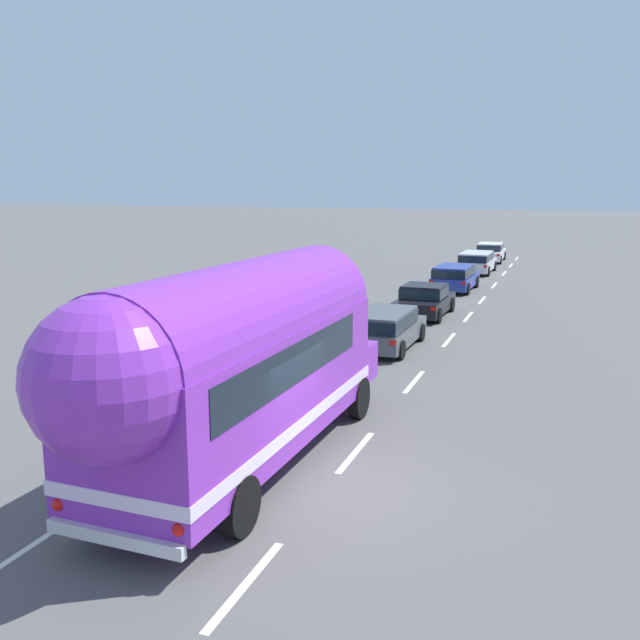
{
  "coord_description": "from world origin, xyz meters",
  "views": [
    {
      "loc": [
        4.04,
        -11.41,
        5.55
      ],
      "look_at": [
        -1.56,
        3.83,
        2.37
      ],
      "focal_mm": 38.74,
      "sensor_mm": 36.0,
      "label": 1
    }
  ],
  "objects_px": {
    "car_second": "(424,299)",
    "painted_bus": "(235,360)",
    "car_fourth": "(477,261)",
    "car_third": "(454,276)",
    "car_lead": "(386,327)",
    "car_fifth": "(490,251)"
  },
  "relations": [
    {
      "from": "car_second",
      "to": "painted_bus",
      "type": "bearing_deg",
      "value": -90.0
    },
    {
      "from": "car_second",
      "to": "car_fourth",
      "type": "distance_m",
      "value": 15.65
    },
    {
      "from": "car_third",
      "to": "car_lead",
      "type": "bearing_deg",
      "value": -90.05
    },
    {
      "from": "painted_bus",
      "to": "car_second",
      "type": "relative_size",
      "value": 2.49
    },
    {
      "from": "car_second",
      "to": "car_fourth",
      "type": "height_order",
      "value": "same"
    },
    {
      "from": "painted_bus",
      "to": "car_fifth",
      "type": "distance_m",
      "value": 40.71
    },
    {
      "from": "car_fourth",
      "to": "car_fifth",
      "type": "height_order",
      "value": "same"
    },
    {
      "from": "car_second",
      "to": "car_third",
      "type": "bearing_deg",
      "value": 89.77
    },
    {
      "from": "car_fourth",
      "to": "painted_bus",
      "type": "bearing_deg",
      "value": -90.22
    },
    {
      "from": "car_third",
      "to": "car_fourth",
      "type": "relative_size",
      "value": 0.94
    },
    {
      "from": "car_fourth",
      "to": "car_fifth",
      "type": "xyz_separation_m",
      "value": [
        0.01,
        7.38,
        -0.05
      ]
    },
    {
      "from": "painted_bus",
      "to": "car_fifth",
      "type": "relative_size",
      "value": 2.27
    },
    {
      "from": "painted_bus",
      "to": "car_lead",
      "type": "relative_size",
      "value": 2.44
    },
    {
      "from": "car_lead",
      "to": "car_fifth",
      "type": "distance_m",
      "value": 29.56
    },
    {
      "from": "car_lead",
      "to": "car_third",
      "type": "distance_m",
      "value": 14.19
    },
    {
      "from": "painted_bus",
      "to": "car_fourth",
      "type": "xyz_separation_m",
      "value": [
        0.13,
        33.29,
        -1.51
      ]
    },
    {
      "from": "car_lead",
      "to": "car_fourth",
      "type": "height_order",
      "value": "same"
    },
    {
      "from": "painted_bus",
      "to": "car_lead",
      "type": "xyz_separation_m",
      "value": [
        0.02,
        11.12,
        -1.51
      ]
    },
    {
      "from": "painted_bus",
      "to": "car_third",
      "type": "relative_size",
      "value": 2.48
    },
    {
      "from": "car_second",
      "to": "car_fourth",
      "type": "bearing_deg",
      "value": 89.54
    },
    {
      "from": "car_lead",
      "to": "car_fourth",
      "type": "bearing_deg",
      "value": 89.72
    },
    {
      "from": "car_third",
      "to": "car_fourth",
      "type": "height_order",
      "value": "same"
    }
  ]
}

